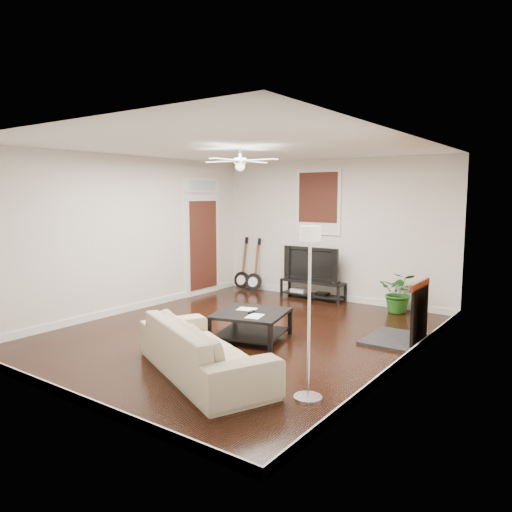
{
  "coord_description": "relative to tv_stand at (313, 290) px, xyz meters",
  "views": [
    {
      "loc": [
        4.39,
        -5.74,
        2.11
      ],
      "look_at": [
        0.0,
        0.4,
        1.15
      ],
      "focal_mm": 34.01,
      "sensor_mm": 36.0,
      "label": 1
    }
  ],
  "objects": [
    {
      "name": "fireplace",
      "position": [
        2.49,
        -1.78,
        0.27
      ],
      "size": [
        0.8,
        1.1,
        0.92
      ],
      "primitive_type": "cube",
      "color": "black",
      "rests_on": "floor"
    },
    {
      "name": "tv",
      "position": [
        0.0,
        0.02,
        0.54
      ],
      "size": [
        1.2,
        0.16,
        0.69
      ],
      "primitive_type": "imported",
      "color": "black",
      "rests_on": "tv_stand"
    },
    {
      "name": "ceiling_fan",
      "position": [
        0.29,
        -2.78,
        2.41
      ],
      "size": [
        1.24,
        1.24,
        0.32
      ],
      "primitive_type": null,
      "color": "white",
      "rests_on": "ceiling"
    },
    {
      "name": "potted_plant",
      "position": [
        1.82,
        -0.1,
        0.18
      ],
      "size": [
        0.76,
        0.69,
        0.74
      ],
      "primitive_type": "imported",
      "rotation": [
        0.0,
        0.0,
        0.17
      ],
      "color": "#1E5A19",
      "rests_on": "floor"
    },
    {
      "name": "floor_lamp",
      "position": [
        2.33,
        -4.3,
        0.72
      ],
      "size": [
        0.4,
        0.4,
        1.81
      ],
      "primitive_type": null,
      "rotation": [
        0.0,
        0.0,
        -0.43
      ],
      "color": "silver",
      "rests_on": "floor"
    },
    {
      "name": "window_back",
      "position": [
        -0.01,
        0.19,
        1.76
      ],
      "size": [
        1.0,
        0.06,
        1.3
      ],
      "primitive_type": "cube",
      "color": "black",
      "rests_on": "wall_back"
    },
    {
      "name": "sofa",
      "position": [
        0.98,
        -4.4,
        0.14
      ],
      "size": [
        2.38,
        1.72,
        0.65
      ],
      "primitive_type": "imported",
      "rotation": [
        0.0,
        0.0,
        2.71
      ],
      "color": "tan",
      "rests_on": "floor"
    },
    {
      "name": "room",
      "position": [
        0.29,
        -2.78,
        1.21
      ],
      "size": [
        5.01,
        6.01,
        2.81
      ],
      "color": "black",
      "rests_on": "ground"
    },
    {
      "name": "guitar_right",
      "position": [
        -1.43,
        -0.06,
        0.4
      ],
      "size": [
        0.42,
        0.34,
        1.19
      ],
      "primitive_type": null,
      "rotation": [
        0.0,
        0.0,
        0.25
      ],
      "color": "black",
      "rests_on": "floor"
    },
    {
      "name": "tv_stand",
      "position": [
        0.0,
        0.0,
        0.0
      ],
      "size": [
        1.34,
        0.36,
        0.38
      ],
      "primitive_type": "cube",
      "color": "black",
      "rests_on": "floor"
    },
    {
      "name": "guitar_left",
      "position": [
        -1.78,
        -0.03,
        0.4
      ],
      "size": [
        0.4,
        0.31,
        1.19
      ],
      "primitive_type": null,
      "rotation": [
        0.0,
        0.0,
        0.14
      ],
      "color": "black",
      "rests_on": "floor"
    },
    {
      "name": "door_left",
      "position": [
        -2.17,
        -0.88,
        1.06
      ],
      "size": [
        0.08,
        1.0,
        2.5
      ],
      "primitive_type": "cube",
      "color": "white",
      "rests_on": "wall_left"
    },
    {
      "name": "brick_accent",
      "position": [
        2.78,
        -1.78,
        1.21
      ],
      "size": [
        0.02,
        2.2,
        2.8
      ],
      "primitive_type": "cube",
      "color": "#965130",
      "rests_on": "floor"
    },
    {
      "name": "coffee_table",
      "position": [
        0.61,
        -2.95,
        0.02
      ],
      "size": [
        1.19,
        1.19,
        0.41
      ],
      "primitive_type": "cube",
      "rotation": [
        0.0,
        0.0,
        0.26
      ],
      "color": "black",
      "rests_on": "floor"
    }
  ]
}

